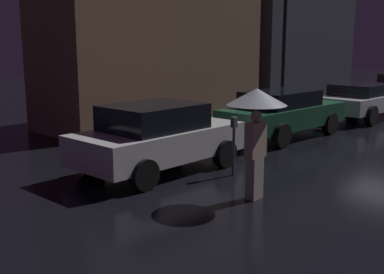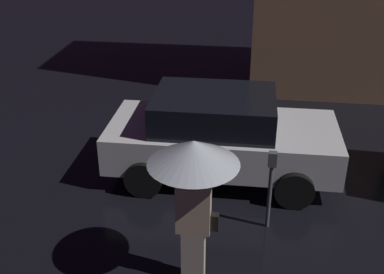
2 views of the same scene
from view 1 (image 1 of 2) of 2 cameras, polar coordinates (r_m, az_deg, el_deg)
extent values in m
cube|color=#8C664C|center=(17.30, -4.47, 13.53)|extent=(8.41, 3.00, 7.03)
cube|color=#3D3D47|center=(24.07, 11.55, 13.56)|extent=(7.41, 3.00, 7.74)
cube|color=silver|center=(10.64, -3.92, -0.65)|extent=(3.93, 1.80, 0.64)
cube|color=black|center=(10.43, -4.59, 2.40)|extent=(2.05, 1.57, 0.54)
cylinder|color=black|center=(12.15, -2.53, -0.67)|extent=(0.63, 0.22, 0.63)
cylinder|color=black|center=(10.98, 3.91, -1.99)|extent=(0.63, 0.22, 0.63)
cylinder|color=black|center=(10.65, -11.95, -2.63)|extent=(0.63, 0.22, 0.63)
cylinder|color=black|center=(9.29, -5.69, -4.48)|extent=(0.63, 0.22, 0.63)
cube|color=#1E5638|center=(14.63, 10.73, 2.49)|extent=(4.41, 1.83, 0.61)
cube|color=black|center=(14.41, 10.43, 4.50)|extent=(2.32, 1.56, 0.46)
cylinder|color=black|center=(16.24, 10.79, 2.27)|extent=(0.67, 0.22, 0.67)
cylinder|color=black|center=(15.42, 16.03, 1.55)|extent=(0.67, 0.22, 0.67)
cylinder|color=black|center=(14.07, 4.83, 1.05)|extent=(0.67, 0.22, 0.67)
cylinder|color=black|center=(13.11, 10.56, 0.14)|extent=(0.67, 0.22, 0.67)
cube|color=#B7B7BF|center=(18.84, 19.49, 3.92)|extent=(4.05, 1.94, 0.55)
cube|color=black|center=(18.65, 19.39, 5.35)|extent=(2.13, 1.66, 0.41)
cylinder|color=black|center=(20.37, 18.53, 3.71)|extent=(0.69, 0.22, 0.69)
cylinder|color=black|center=(18.16, 15.20, 3.04)|extent=(0.69, 0.22, 0.69)
cylinder|color=black|center=(17.39, 20.49, 2.37)|extent=(0.69, 0.22, 0.69)
cylinder|color=black|center=(22.50, 20.66, 4.22)|extent=(0.68, 0.22, 0.68)
cube|color=beige|center=(8.84, 7.43, -4.87)|extent=(0.29, 0.20, 0.77)
cube|color=#D1B293|center=(8.67, 7.54, -0.37)|extent=(0.42, 0.20, 0.64)
sphere|color=tan|center=(8.59, 7.62, 2.42)|extent=(0.21, 0.21, 0.21)
cylinder|color=black|center=(8.62, 7.59, 1.27)|extent=(0.02, 0.02, 0.76)
cone|color=silver|center=(8.54, 7.68, 4.75)|extent=(1.07, 1.07, 0.30)
cube|color=black|center=(8.88, 8.39, -1.16)|extent=(0.16, 0.10, 0.22)
cylinder|color=#4C5154|center=(10.27, 4.95, -1.73)|extent=(0.06, 0.06, 1.05)
cube|color=#4C5154|center=(10.14, 5.01, 1.76)|extent=(0.12, 0.10, 0.22)
cylinder|color=black|center=(18.44, 10.79, 9.27)|extent=(0.14, 0.14, 4.48)
camera|label=2|loc=(7.70, 43.88, 20.61)|focal=45.00mm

